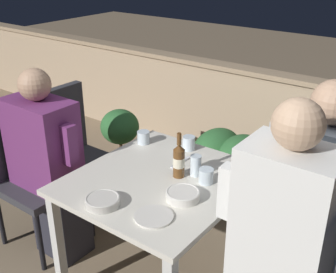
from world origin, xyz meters
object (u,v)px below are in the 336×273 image
(person_white_polo, at_px, (273,254))
(beer_bottle, at_px, (179,160))
(chair_left_near, at_px, (28,162))
(chair_left_far, at_px, (68,146))
(potted_plant, at_px, (120,137))
(person_blue_shirt, at_px, (307,218))
(person_purple_stripe, at_px, (49,166))

(person_white_polo, height_order, beer_bottle, person_white_polo)
(chair_left_near, relative_size, chair_left_far, 1.00)
(chair_left_near, bearing_deg, potted_plant, 93.89)
(person_blue_shirt, distance_m, beer_bottle, 0.70)
(person_purple_stripe, xyz_separation_m, beer_bottle, (0.81, 0.23, 0.20))
(beer_bottle, bearing_deg, potted_plant, 147.45)
(person_white_polo, bearing_deg, beer_bottle, 157.94)
(person_white_polo, relative_size, potted_plant, 2.21)
(person_white_polo, bearing_deg, chair_left_far, 168.23)
(person_purple_stripe, bearing_deg, person_blue_shirt, 11.62)
(chair_left_near, xyz_separation_m, person_white_polo, (1.70, -0.04, 0.13))
(person_purple_stripe, height_order, beer_bottle, person_purple_stripe)
(beer_bottle, distance_m, potted_plant, 1.36)
(person_purple_stripe, relative_size, beer_bottle, 4.79)
(person_white_polo, height_order, potted_plant, person_white_polo)
(chair_left_near, distance_m, beer_bottle, 1.08)
(beer_bottle, bearing_deg, person_purple_stripe, -163.93)
(chair_left_near, xyz_separation_m, person_blue_shirt, (1.72, 0.31, 0.12))
(chair_left_near, bearing_deg, person_blue_shirt, 10.19)
(potted_plant, bearing_deg, chair_left_far, -81.98)
(person_white_polo, relative_size, beer_bottle, 5.41)
(person_purple_stripe, height_order, person_blue_shirt, person_blue_shirt)
(person_blue_shirt, bearing_deg, person_purple_stripe, -168.38)
(chair_left_far, bearing_deg, chair_left_near, -94.37)
(person_white_polo, distance_m, potted_plant, 2.03)
(beer_bottle, bearing_deg, chair_left_far, 175.55)
(chair_left_near, height_order, person_blue_shirt, person_blue_shirt)
(person_purple_stripe, relative_size, potted_plant, 1.95)
(chair_left_near, distance_m, person_white_polo, 1.70)
(chair_left_far, height_order, person_white_polo, person_white_polo)
(chair_left_far, xyz_separation_m, beer_bottle, (1.00, -0.08, 0.24))
(chair_left_near, xyz_separation_m, potted_plant, (-0.06, 0.93, -0.18))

